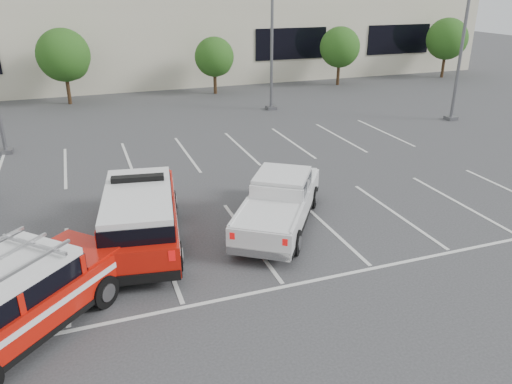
% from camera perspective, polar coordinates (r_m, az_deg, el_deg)
% --- Properties ---
extents(ground, '(120.00, 120.00, 0.00)m').
position_cam_1_polar(ground, '(15.71, -0.76, -5.37)').
color(ground, '#353537').
rests_on(ground, ground).
extents(stall_markings, '(23.00, 15.00, 0.01)m').
position_cam_1_polar(stall_markings, '(19.62, -5.07, 0.50)').
color(stall_markings, silver).
rests_on(stall_markings, ground).
extents(convention_building, '(60.00, 16.99, 13.20)m').
position_cam_1_polar(convention_building, '(45.30, -14.62, 18.65)').
color(convention_building, beige).
rests_on(convention_building, ground).
extents(tree_mid_left, '(3.37, 3.37, 4.85)m').
position_cam_1_polar(tree_mid_left, '(35.43, -20.98, 14.22)').
color(tree_mid_left, '#3F2B19').
rests_on(tree_mid_left, ground).
extents(tree_mid_right, '(2.77, 2.77, 3.99)m').
position_cam_1_polar(tree_mid_right, '(36.77, -4.66, 15.00)').
color(tree_mid_right, '#3F2B19').
rests_on(tree_mid_right, ground).
extents(tree_right, '(3.07, 3.07, 4.42)m').
position_cam_1_polar(tree_right, '(40.51, 9.63, 15.87)').
color(tree_right, '#3F2B19').
rests_on(tree_right, ground).
extents(tree_far_right, '(3.37, 3.37, 4.85)m').
position_cam_1_polar(tree_far_right, '(46.16, 21.03, 15.88)').
color(tree_far_right, '#3F2B19').
rests_on(tree_far_right, ground).
extents(light_pole_mid, '(0.90, 0.60, 10.24)m').
position_cam_1_polar(light_pole_mid, '(31.38, 1.84, 18.67)').
color(light_pole_mid, '#59595E').
rests_on(light_pole_mid, ground).
extents(light_pole_right, '(0.90, 0.60, 10.24)m').
position_cam_1_polar(light_pole_right, '(30.97, 22.75, 16.97)').
color(light_pole_right, '#59595E').
rests_on(light_pole_right, ground).
extents(fire_chief_suv, '(2.99, 6.08, 2.05)m').
position_cam_1_polar(fire_chief_suv, '(15.47, -13.05, -3.01)').
color(fire_chief_suv, '#B21208').
rests_on(fire_chief_suv, ground).
extents(white_pickup, '(4.61, 5.55, 1.67)m').
position_cam_1_polar(white_pickup, '(16.32, 2.64, -1.67)').
color(white_pickup, silver).
rests_on(white_pickup, ground).
extents(ladder_suv, '(5.24, 5.20, 2.09)m').
position_cam_1_polar(ladder_suv, '(12.48, -26.22, -11.67)').
color(ladder_suv, '#B21208').
rests_on(ladder_suv, ground).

